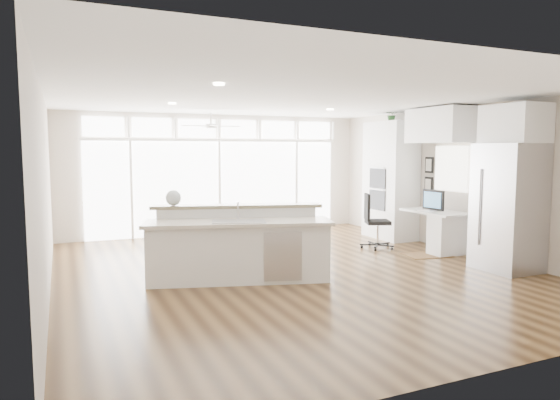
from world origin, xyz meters
name	(u,v)px	position (x,y,z in m)	size (l,w,h in m)	color
floor	(293,271)	(0.00, 0.00, -0.01)	(7.00, 8.00, 0.02)	#3A2512
ceiling	(293,97)	(0.00, 0.00, 2.70)	(7.00, 8.00, 0.02)	white
wall_back	(218,174)	(0.00, 4.00, 1.35)	(7.00, 0.04, 2.70)	beige
wall_front	(499,216)	(0.00, -4.00, 1.35)	(7.00, 0.04, 2.70)	beige
wall_left	(45,193)	(-3.50, 0.00, 1.35)	(0.04, 8.00, 2.70)	beige
wall_right	(464,180)	(3.50, 0.00, 1.35)	(0.04, 8.00, 2.70)	beige
glass_wall	(219,187)	(0.00, 3.94, 1.05)	(5.80, 0.06, 2.08)	white
transom_row	(218,129)	(0.00, 3.94, 2.38)	(5.90, 0.06, 0.40)	white
desk_window	(451,169)	(3.46, 0.30, 1.55)	(0.04, 0.85, 0.85)	white
ceiling_fan	(211,121)	(-0.50, 2.80, 2.48)	(1.16, 1.16, 0.32)	white
recessed_lights	(288,100)	(0.00, 0.20, 2.68)	(3.40, 3.00, 0.02)	beige
oven_cabinet	(390,180)	(3.17, 1.80, 1.25)	(0.64, 1.20, 2.50)	white
desk_nook	(436,231)	(3.13, 0.30, 0.38)	(0.72, 1.30, 0.76)	white
upper_cabinets	(441,126)	(3.17, 0.30, 2.35)	(0.64, 1.30, 0.64)	white
refrigerator	(508,207)	(3.11, -1.35, 1.00)	(0.76, 0.90, 2.00)	#B4B4B9
fridge_cabinet	(515,124)	(3.17, -1.35, 2.30)	(0.64, 0.90, 0.60)	white
framed_photos	(429,175)	(3.46, 0.92, 1.40)	(0.06, 0.22, 0.80)	black
kitchen_island	(239,244)	(-0.98, -0.24, 0.53)	(2.69, 1.01, 1.07)	white
rug	(427,255)	(2.71, 0.03, 0.01)	(0.80, 0.58, 0.01)	#3C2513
office_chair	(378,221)	(2.26, 0.93, 0.53)	(0.55, 0.50, 1.05)	black
fishbowl	(173,198)	(-1.78, 0.41, 1.19)	(0.23, 0.23, 0.23)	silver
monitor	(433,200)	(3.05, 0.30, 0.97)	(0.08, 0.50, 0.42)	black
keyboard	(426,211)	(2.88, 0.30, 0.77)	(0.12, 0.31, 0.02)	silver
potted_plant	(392,116)	(3.17, 1.80, 2.62)	(0.27, 0.30, 0.23)	#234E21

